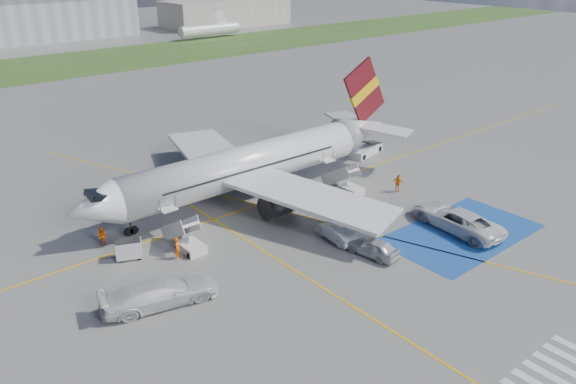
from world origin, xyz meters
name	(u,v)px	position (x,y,z in m)	size (l,w,h in m)	color
ground	(347,253)	(0.00, 0.00, 0.00)	(400.00, 400.00, 0.00)	#60605E
grass_strip	(8,71)	(0.00, 95.00, 0.01)	(400.00, 30.00, 0.01)	#2D4C1E
taxiway_line_main	(257,205)	(0.00, 12.00, 0.01)	(120.00, 0.20, 0.01)	gold
taxiway_line_cross	(404,338)	(-5.00, -10.00, 0.01)	(0.20, 60.00, 0.01)	gold
taxiway_line_diag	(257,205)	(0.00, 12.00, 0.01)	(0.20, 60.00, 0.01)	gold
staging_box	(461,233)	(10.00, -4.00, 0.01)	(14.00, 8.00, 0.01)	#184493
crosswalk	(551,384)	(-1.80, -18.00, 0.01)	(9.00, 4.00, 0.01)	silver
terminal_centre	(40,16)	(20.00, 135.00, 6.00)	(48.00, 18.00, 12.00)	gray
terminal_east	(226,12)	(75.00, 128.00, 4.00)	(40.00, 16.00, 8.00)	#A29A8C
airliner	(257,163)	(1.51, 14.00, 3.39)	(36.81, 32.95, 11.92)	silver
airstairs_fwd	(188,242)	(-9.50, 8.70, 0.62)	(1.90, 5.20, 3.60)	silver
airstairs_aft	(348,186)	(9.00, 8.70, 0.62)	(1.90, 5.20, 3.60)	silver
gpu_cart	(129,250)	(-13.85, 10.43, 0.75)	(2.31, 1.93, 1.65)	silver
belt_loader	(366,151)	(18.79, 15.30, 0.41)	(5.69, 3.02, 1.64)	silver
car_silver_a	(373,247)	(1.29, -1.62, 0.75)	(1.78, 4.43, 1.51)	#B2B5B9
car_silver_b	(336,233)	(0.87, 2.10, 0.69)	(1.46, 4.19, 1.38)	silver
van_white_a	(457,216)	(10.35, -3.12, 1.25)	(3.07, 6.67, 2.50)	silver
van_white_b	(160,290)	(-14.98, 3.15, 1.19)	(2.47, 6.07, 2.38)	silver
crew_fwd	(178,248)	(-10.90, 7.96, 0.92)	(0.67, 0.44, 1.84)	#E55D0C
crew_nose	(102,236)	(-14.61, 13.80, 0.83)	(0.81, 0.63, 1.67)	#E35E0B
crew_aft	(398,183)	(12.87, 5.50, 0.92)	(1.08, 0.45, 1.84)	orange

